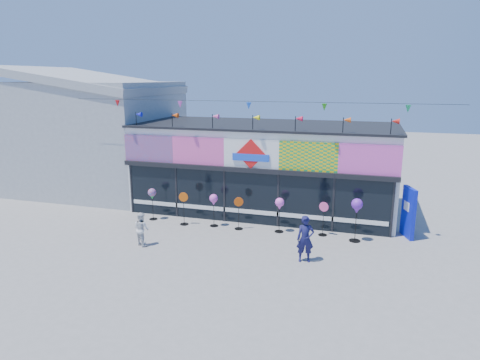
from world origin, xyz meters
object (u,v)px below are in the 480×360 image
at_px(adult_man, 305,239).
at_px(child, 142,229).
at_px(blue_sign, 408,212).
at_px(spinner_0, 152,195).
at_px(spinner_1, 184,208).
at_px(spinner_3, 239,212).
at_px(spinner_6, 357,207).
at_px(spinner_5, 323,218).
at_px(spinner_4, 280,205).
at_px(spinner_2, 214,201).

height_order(adult_man, child, adult_man).
relative_size(blue_sign, adult_man, 1.24).
relative_size(spinner_0, child, 1.12).
relative_size(spinner_1, child, 1.12).
xyz_separation_m(spinner_3, spinner_6, (4.75, -0.02, 0.65)).
distance_m(spinner_0, spinner_5, 7.55).
height_order(blue_sign, spinner_6, blue_sign).
bearing_deg(spinner_6, adult_man, -123.36).
bearing_deg(blue_sign, spinner_4, 171.44).
bearing_deg(spinner_2, spinner_6, -0.71).
height_order(spinner_0, adult_man, adult_man).
height_order(spinner_2, child, spinner_2).
xyz_separation_m(spinner_0, spinner_4, (5.76, 0.04, 0.02)).
bearing_deg(spinner_3, spinner_0, 178.43).
bearing_deg(child, adult_man, -152.21).
height_order(spinner_1, spinner_2, spinner_1).
distance_m(spinner_1, spinner_4, 4.17).
bearing_deg(spinner_3, spinner_2, 177.52).
distance_m(spinner_0, spinner_6, 8.81).
relative_size(spinner_0, spinner_3, 1.04).
distance_m(spinner_1, spinner_6, 7.21).
bearing_deg(spinner_5, adult_man, -97.00).
bearing_deg(spinner_0, child, -70.00).
height_order(spinner_0, child, spinner_0).
height_order(spinner_2, spinner_5, spinner_2).
xyz_separation_m(spinner_4, spinner_5, (1.77, 0.12, -0.43)).
xyz_separation_m(spinner_0, spinner_5, (7.53, 0.16, -0.41)).
bearing_deg(blue_sign, spinner_1, 168.46).
xyz_separation_m(spinner_1, spinner_3, (2.44, 0.13, -0.03)).
bearing_deg(spinner_0, spinner_5, 1.21).
height_order(spinner_0, spinner_4, spinner_4).
bearing_deg(child, spinner_3, -112.58).
distance_m(blue_sign, spinner_4, 5.10).
height_order(spinner_2, spinner_4, spinner_4).
bearing_deg(child, spinner_4, -123.33).
relative_size(spinner_4, spinner_6, 0.85).
relative_size(spinner_2, spinner_6, 0.82).
relative_size(spinner_3, adult_man, 0.85).
bearing_deg(spinner_2, adult_man, -30.54).
xyz_separation_m(blue_sign, child, (-9.74, -3.81, -0.38)).
bearing_deg(child, spinner_0, -44.71).
height_order(spinner_5, child, spinner_5).
distance_m(spinner_0, spinner_3, 4.08).
bearing_deg(spinner_3, spinner_5, 4.44).
bearing_deg(spinner_4, spinner_6, -3.20).
relative_size(blue_sign, spinner_3, 1.46).
xyz_separation_m(blue_sign, spinner_2, (-7.84, -1.02, 0.12)).
bearing_deg(spinner_2, child, -124.28).
bearing_deg(spinner_1, spinner_0, 171.55).
bearing_deg(spinner_6, spinner_1, -179.15).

